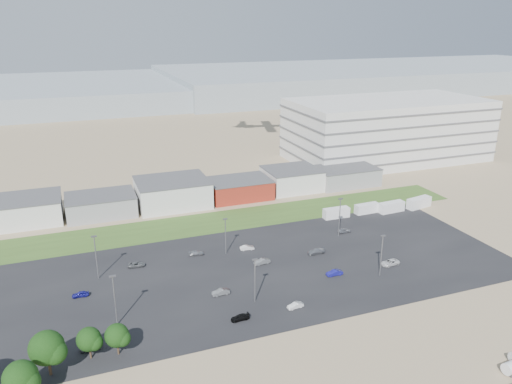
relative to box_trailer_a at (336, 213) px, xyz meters
name	(u,v)px	position (x,y,z in m)	size (l,w,h in m)	color
ground	(277,318)	(-37.23, -42.66, -1.49)	(700.00, 700.00, 0.00)	#96825F
parking_lot	(263,269)	(-32.23, -22.66, -1.49)	(120.00, 50.00, 0.01)	black
grass_strip	(207,223)	(-37.23, 9.34, -1.48)	(160.00, 16.00, 0.02)	#395720
hills_backdrop	(167,90)	(2.77, 272.34, 3.01)	(700.00, 200.00, 9.00)	gray
building_row	(137,197)	(-54.23, 28.34, 2.51)	(170.00, 20.00, 8.00)	silver
parking_garage	(387,129)	(52.77, 52.34, 11.01)	(80.00, 40.00, 25.00)	silver
box_trailer_a	(336,213)	(0.00, 0.00, 0.00)	(7.97, 2.49, 2.99)	silver
box_trailer_b	(367,208)	(10.64, 0.11, -0.06)	(7.68, 2.40, 2.88)	silver
box_trailer_c	(391,207)	(18.19, -1.78, 0.06)	(8.29, 2.59, 3.11)	silver
box_trailer_d	(419,203)	(28.46, -1.67, 0.11)	(8.55, 2.67, 3.21)	silver
tree_left	(21,381)	(-82.54, -50.52, 2.72)	(5.62, 5.62, 8.43)	black
tree_mid	(47,351)	(-78.91, -44.86, 3.13)	(6.16, 6.16, 9.25)	black
tree_right	(89,342)	(-72.40, -42.74, 1.90)	(4.52, 4.52, 6.78)	black
tree_near	(117,338)	(-67.78, -43.28, 1.88)	(4.50, 4.50, 6.76)	black
lightpole_front_l	(115,301)	(-67.03, -33.96, 3.81)	(1.25, 0.52, 10.60)	slate
lightpole_front_m	(255,281)	(-39.23, -35.60, 3.45)	(1.16, 0.49, 9.90)	slate
lightpole_front_r	(381,256)	(-8.26, -35.02, 3.52)	(1.18, 0.49, 10.04)	slate
lightpole_back_l	(96,257)	(-69.10, -13.59, 3.76)	(1.24, 0.52, 10.52)	slate
lightpole_back_m	(226,236)	(-38.10, -11.72, 3.26)	(1.12, 0.47, 9.51)	slate
lightpole_back_r	(340,217)	(-5.93, -11.93, 3.91)	(1.27, 0.53, 10.80)	slate
parked_car_0	(390,263)	(-2.99, -31.53, -0.85)	(2.15, 4.67, 1.30)	silver
parked_car_1	(334,273)	(-18.05, -31.35, -0.85)	(1.36, 3.91, 1.29)	navy
parked_car_3	(240,317)	(-44.30, -40.82, -0.95)	(1.53, 3.76, 1.09)	black
parked_car_4	(221,292)	(-45.07, -30.32, -0.86)	(1.35, 3.87, 1.28)	#595B5E
parked_car_5	(80,294)	(-73.25, -20.56, -0.90)	(1.40, 3.47, 1.18)	navy
parked_car_6	(197,253)	(-45.22, -9.96, -0.94)	(1.55, 3.80, 1.10)	#A5A5AA
parked_car_7	(262,261)	(-31.59, -20.14, -0.84)	(1.39, 3.99, 1.32)	#595B5E
parked_car_8	(344,231)	(-3.49, -10.78, -0.84)	(1.54, 3.83, 1.30)	#A5A5AA
parked_car_9	(137,265)	(-60.16, -10.89, -0.93)	(1.86, 4.04, 1.12)	#595B5E
parked_car_10	(91,347)	(-72.27, -40.17, -0.94)	(1.56, 3.85, 1.12)	#595B5E
parked_car_11	(247,248)	(-32.33, -11.52, -0.90)	(1.26, 3.61, 1.19)	silver
parked_car_12	(316,251)	(-16.84, -19.79, -0.84)	(1.83, 4.51, 1.31)	#A5A5AA
parked_car_13	(295,306)	(-32.34, -40.75, -0.93)	(1.20, 3.45, 1.14)	silver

